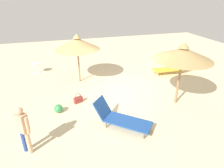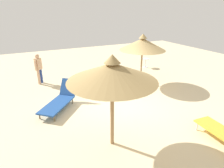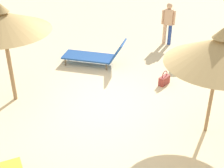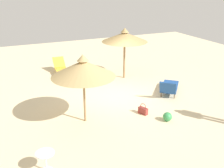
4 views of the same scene
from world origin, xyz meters
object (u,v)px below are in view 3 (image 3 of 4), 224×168
object	(u,v)px
person_standing_edge	(168,21)
lounge_chair_front	(97,55)
handbag	(164,80)
parasol_umbrella_far_left	(2,21)
beach_ball	(177,66)
parasol_umbrella_far_right	(220,51)

from	to	relation	value
person_standing_edge	lounge_chair_front	bearing A→B (deg)	-82.37
person_standing_edge	handbag	bearing A→B (deg)	-36.70
parasol_umbrella_far_left	person_standing_edge	bearing A→B (deg)	102.29
person_standing_edge	beach_ball	distance (m)	2.24
lounge_chair_front	handbag	size ratio (longest dim) A/B	4.49
parasol_umbrella_far_right	person_standing_edge	distance (m)	5.24
person_standing_edge	beach_ball	xyz separation A→B (m)	(1.90, -0.97, -0.70)
lounge_chair_front	parasol_umbrella_far_right	bearing A→B (deg)	10.87
person_standing_edge	beach_ball	bearing A→B (deg)	-27.05
lounge_chair_front	person_standing_edge	xyz separation A→B (m)	(-0.40, 3.00, 0.52)
lounge_chair_front	beach_ball	xyz separation A→B (m)	(1.50, 2.04, -0.18)
parasol_umbrella_far_right	beach_ball	xyz separation A→B (m)	(-2.73, 1.22, -1.83)
parasol_umbrella_far_left	beach_ball	distance (m)	5.26
lounge_chair_front	person_standing_edge	distance (m)	3.08
lounge_chair_front	beach_ball	world-z (taller)	lounge_chair_front
parasol_umbrella_far_left	beach_ball	size ratio (longest dim) A/B	7.79
parasol_umbrella_far_right	beach_ball	bearing A→B (deg)	155.81
beach_ball	handbag	bearing A→B (deg)	-57.78
parasol_umbrella_far_left	beach_ball	bearing A→B (deg)	82.49
parasol_umbrella_far_left	lounge_chair_front	bearing A→B (deg)	107.11
person_standing_edge	handbag	size ratio (longest dim) A/B	3.51
lounge_chair_front	beach_ball	distance (m)	2.53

